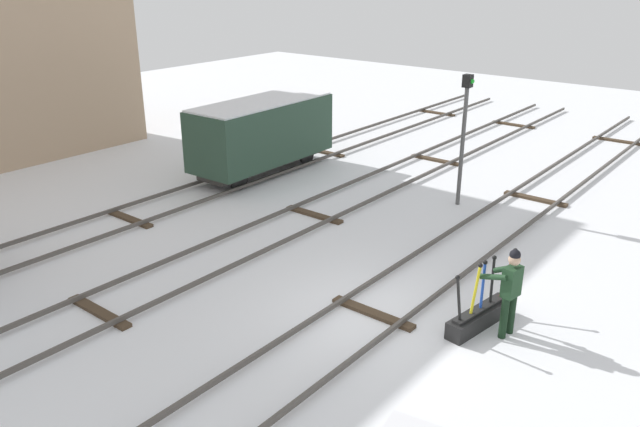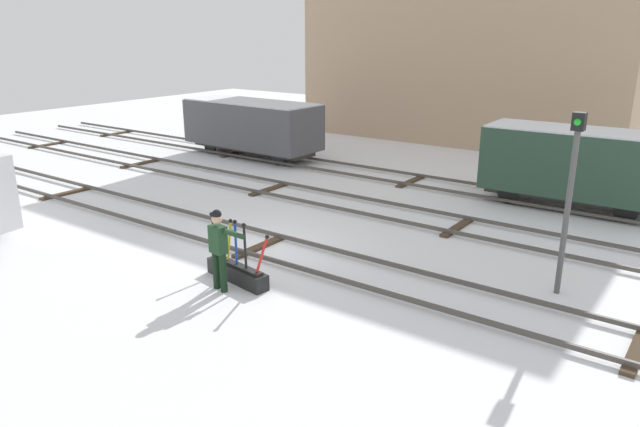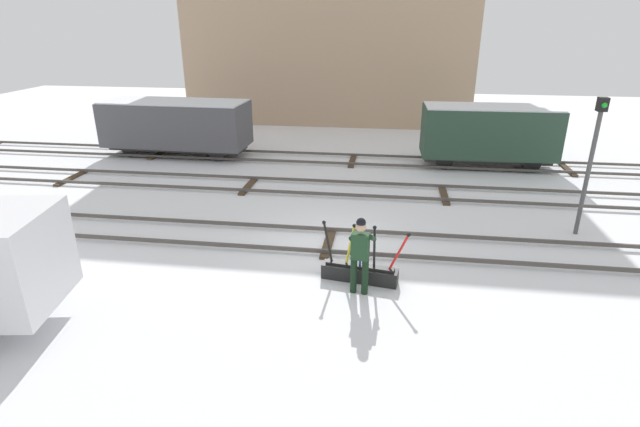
{
  "view_description": "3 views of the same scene",
  "coord_description": "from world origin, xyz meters",
  "views": [
    {
      "loc": [
        -9.64,
        -6.36,
        6.77
      ],
      "look_at": [
        1.33,
        2.47,
        1.24
      ],
      "focal_mm": 35.81,
      "sensor_mm": 36.0,
      "label": 1
    },
    {
      "loc": [
        9.67,
        -10.71,
        5.46
      ],
      "look_at": [
        1.13,
        1.06,
        0.87
      ],
      "focal_mm": 33.14,
      "sensor_mm": 36.0,
      "label": 2
    },
    {
      "loc": [
        1.48,
        -12.16,
        5.81
      ],
      "look_at": [
        -0.3,
        0.44,
        0.72
      ],
      "focal_mm": 27.58,
      "sensor_mm": 36.0,
      "label": 3
    }
  ],
  "objects": [
    {
      "name": "freight_car_mid_siding",
      "position": [
        5.52,
        8.35,
        1.44
      ],
      "size": [
        5.34,
        2.09,
        2.52
      ],
      "rotation": [
        0.0,
        0.0,
        0.02
      ],
      "color": "#2D2B28",
      "rests_on": "ground_plane"
    },
    {
      "name": "ground_plane",
      "position": [
        0.0,
        0.0,
        0.0
      ],
      "size": [
        60.0,
        60.0,
        0.0
      ],
      "primitive_type": "plane",
      "color": "white"
    },
    {
      "name": "signal_post",
      "position": [
        6.98,
        1.69,
        2.37
      ],
      "size": [
        0.24,
        0.32,
        3.88
      ],
      "color": "#4C4C4C",
      "rests_on": "ground_plane"
    },
    {
      "name": "track_siding_far",
      "position": [
        0.0,
        8.35,
        0.11
      ],
      "size": [
        44.0,
        1.94,
        0.18
      ],
      "color": "#4C4742",
      "rests_on": "ground_plane"
    },
    {
      "name": "track_main_line",
      "position": [
        0.0,
        0.0,
        0.11
      ],
      "size": [
        44.0,
        1.94,
        0.18
      ],
      "color": "#4C4742",
      "rests_on": "ground_plane"
    },
    {
      "name": "switch_lever_frame",
      "position": [
        0.98,
        -1.9,
        0.25
      ],
      "size": [
        2.03,
        0.63,
        1.45
      ],
      "rotation": [
        0.0,
        0.0,
        -0.15
      ],
      "color": "black",
      "rests_on": "ground_plane"
    },
    {
      "name": "rail_worker",
      "position": [
        1.0,
        -2.43,
        1.04
      ],
      "size": [
        0.61,
        0.74,
        1.83
      ],
      "rotation": [
        0.0,
        0.0,
        -0.15
      ],
      "color": "black",
      "rests_on": "ground_plane"
    },
    {
      "name": "track_siding_near",
      "position": [
        0.0,
        4.45,
        0.11
      ],
      "size": [
        44.0,
        1.94,
        0.18
      ],
      "color": "#4C4742",
      "rests_on": "ground_plane"
    }
  ]
}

